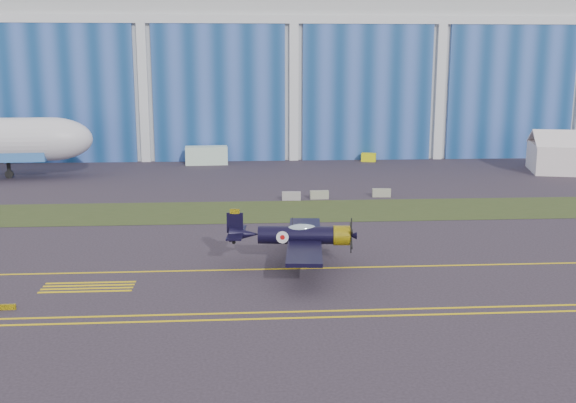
{
  "coord_description": "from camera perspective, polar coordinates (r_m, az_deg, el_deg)",
  "views": [
    {
      "loc": [
        -7.64,
        -51.3,
        14.63
      ],
      "look_at": [
        -3.88,
        4.41,
        2.99
      ],
      "focal_mm": 42.0,
      "sensor_mm": 36.0,
      "label": 1
    }
  ],
  "objects": [
    {
      "name": "warbird",
      "position": [
        48.43,
        0.72,
        -2.86
      ],
      "size": [
        11.59,
        13.53,
        3.74
      ],
      "rotation": [
        0.0,
        0.0,
        -0.1
      ],
      "color": "black",
      "rests_on": "ground"
    },
    {
      "name": "hangar",
      "position": [
        123.32,
        -0.31,
        11.93
      ],
      "size": [
        220.0,
        45.7,
        30.0
      ],
      "color": "silver",
      "rests_on": "ground"
    },
    {
      "name": "barrier_a",
      "position": [
        72.34,
        0.29,
        0.47
      ],
      "size": [
        2.03,
        0.72,
        0.9
      ],
      "primitive_type": "cube",
      "rotation": [
        0.0,
        0.0,
        -0.06
      ],
      "color": "#9D9298",
      "rests_on": "ground"
    },
    {
      "name": "tug",
      "position": [
        101.26,
        6.84,
        3.74
      ],
      "size": [
        2.39,
        1.83,
        1.23
      ],
      "primitive_type": "cube",
      "rotation": [
        0.0,
        0.0,
        -0.27
      ],
      "color": "yellow",
      "rests_on": "ground"
    },
    {
      "name": "barrier_c",
      "position": [
        74.79,
        7.92,
        0.73
      ],
      "size": [
        2.05,
        0.79,
        0.9
      ],
      "primitive_type": "cube",
      "rotation": [
        0.0,
        0.0,
        -0.1
      ],
      "color": "#9D9B84",
      "rests_on": "ground"
    },
    {
      "name": "ground",
      "position": [
        53.89,
        4.45,
        -4.01
      ],
      "size": [
        260.0,
        260.0,
        0.0
      ],
      "primitive_type": "plane",
      "color": "#352D38",
      "rests_on": "ground"
    },
    {
      "name": "barrier_b",
      "position": [
        73.03,
        2.67,
        0.57
      ],
      "size": [
        2.02,
        0.66,
        0.9
      ],
      "primitive_type": "cube",
      "rotation": [
        0.0,
        0.0,
        0.03
      ],
      "color": "#999882",
      "rests_on": "ground"
    },
    {
      "name": "edge_line_far",
      "position": [
        41.24,
        7.17,
        -9.08
      ],
      "size": [
        80.0,
        0.2,
        0.02
      ],
      "primitive_type": "cube",
      "color": "yellow",
      "rests_on": "ground"
    },
    {
      "name": "edge_line_near",
      "position": [
        40.33,
        7.44,
        -9.58
      ],
      "size": [
        80.0,
        0.2,
        0.02
      ],
      "primitive_type": "cube",
      "color": "yellow",
      "rests_on": "ground"
    },
    {
      "name": "grass_median",
      "position": [
        67.35,
        2.75,
        -0.77
      ],
      "size": [
        260.0,
        10.0,
        0.02
      ],
      "primitive_type": "cube",
      "color": "#475128",
      "rests_on": "ground"
    },
    {
      "name": "hold_short_ladder",
      "position": [
        46.77,
        -16.58,
        -6.95
      ],
      "size": [
        6.0,
        2.4,
        0.02
      ],
      "primitive_type": null,
      "color": "yellow",
      "rests_on": "ground"
    },
    {
      "name": "shipping_container",
      "position": [
        98.26,
        -6.92,
        3.9
      ],
      "size": [
        6.17,
        2.79,
        2.61
      ],
      "primitive_type": "cube",
      "rotation": [
        0.0,
        0.0,
        0.06
      ],
      "color": "silver",
      "rests_on": "ground"
    },
    {
      "name": "taxiway_centreline",
      "position": [
        49.15,
        5.29,
        -5.58
      ],
      "size": [
        200.0,
        0.2,
        0.02
      ],
      "primitive_type": "cube",
      "color": "yellow",
      "rests_on": "ground"
    },
    {
      "name": "guard_board_left",
      "position": [
        44.27,
        -22.79,
        -8.24
      ],
      "size": [
        1.2,
        0.15,
        0.35
      ],
      "primitive_type": "cube",
      "color": "yellow",
      "rests_on": "ground"
    }
  ]
}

